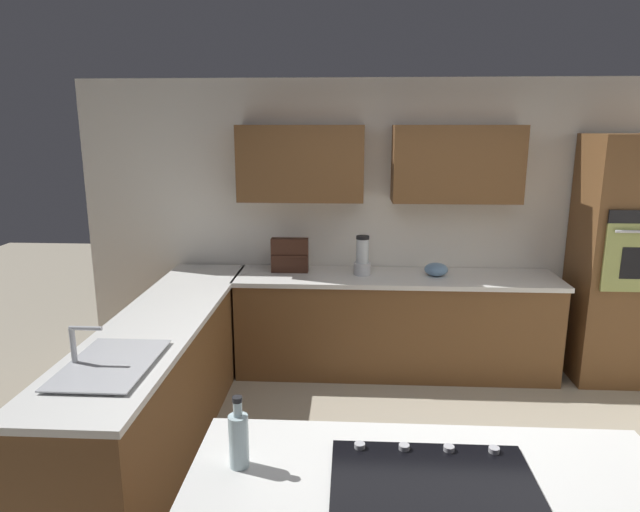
{
  "coord_description": "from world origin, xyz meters",
  "views": [
    {
      "loc": [
        0.51,
        3.05,
        2.2
      ],
      "look_at": [
        0.74,
        -1.19,
        1.2
      ],
      "focal_mm": 31.28,
      "sensor_mm": 36.0,
      "label": 1
    }
  ],
  "objects_px": {
    "spice_rack": "(290,255)",
    "blender": "(362,258)",
    "cooktop": "(434,486)",
    "mixing_bowl": "(436,269)",
    "wall_oven": "(626,261)",
    "sink_unit": "(109,363)",
    "oil_bottle": "(239,439)"
  },
  "relations": [
    {
      "from": "sink_unit",
      "to": "wall_oven",
      "type": "bearing_deg",
      "value": -151.68
    },
    {
      "from": "spice_rack",
      "to": "oil_bottle",
      "type": "height_order",
      "value": "spice_rack"
    },
    {
      "from": "blender",
      "to": "cooktop",
      "type": "bearing_deg",
      "value": 94.06
    },
    {
      "from": "blender",
      "to": "spice_rack",
      "type": "height_order",
      "value": "blender"
    },
    {
      "from": "cooktop",
      "to": "mixing_bowl",
      "type": "distance_m",
      "value": 3.01
    },
    {
      "from": "oil_bottle",
      "to": "sink_unit",
      "type": "bearing_deg",
      "value": -44.04
    },
    {
      "from": "oil_bottle",
      "to": "spice_rack",
      "type": "bearing_deg",
      "value": -87.63
    },
    {
      "from": "cooktop",
      "to": "blender",
      "type": "xyz_separation_m",
      "value": [
        0.21,
        -2.98,
        0.14
      ]
    },
    {
      "from": "wall_oven",
      "to": "oil_bottle",
      "type": "xyz_separation_m",
      "value": [
        2.78,
        2.85,
        -0.05
      ]
    },
    {
      "from": "blender",
      "to": "mixing_bowl",
      "type": "bearing_deg",
      "value": 180.0
    },
    {
      "from": "blender",
      "to": "spice_rack",
      "type": "bearing_deg",
      "value": -4.93
    },
    {
      "from": "spice_rack",
      "to": "oil_bottle",
      "type": "distance_m",
      "value": 2.94
    },
    {
      "from": "wall_oven",
      "to": "sink_unit",
      "type": "xyz_separation_m",
      "value": [
        3.68,
        1.98,
        -0.15
      ]
    },
    {
      "from": "blender",
      "to": "oil_bottle",
      "type": "bearing_deg",
      "value": 79.61
    },
    {
      "from": "sink_unit",
      "to": "mixing_bowl",
      "type": "distance_m",
      "value": 2.89
    },
    {
      "from": "mixing_bowl",
      "to": "oil_bottle",
      "type": "xyz_separation_m",
      "value": [
        1.18,
        2.88,
        0.06
      ]
    },
    {
      "from": "mixing_bowl",
      "to": "oil_bottle",
      "type": "height_order",
      "value": "oil_bottle"
    },
    {
      "from": "cooktop",
      "to": "blender",
      "type": "height_order",
      "value": "blender"
    },
    {
      "from": "mixing_bowl",
      "to": "wall_oven",
      "type": "bearing_deg",
      "value": 179.0
    },
    {
      "from": "cooktop",
      "to": "sink_unit",
      "type": "bearing_deg",
      "value": -30.51
    },
    {
      "from": "blender",
      "to": "wall_oven",
      "type": "bearing_deg",
      "value": 179.29
    },
    {
      "from": "sink_unit",
      "to": "oil_bottle",
      "type": "bearing_deg",
      "value": 135.96
    },
    {
      "from": "blender",
      "to": "mixing_bowl",
      "type": "xyz_separation_m",
      "value": [
        -0.65,
        0.0,
        -0.09
      ]
    },
    {
      "from": "cooktop",
      "to": "oil_bottle",
      "type": "relative_size",
      "value": 2.58
    },
    {
      "from": "oil_bottle",
      "to": "blender",
      "type": "bearing_deg",
      "value": -100.39
    },
    {
      "from": "sink_unit",
      "to": "cooktop",
      "type": "xyz_separation_m",
      "value": [
        -1.64,
        0.97,
        -0.01
      ]
    },
    {
      "from": "wall_oven",
      "to": "spice_rack",
      "type": "relative_size",
      "value": 6.43
    },
    {
      "from": "mixing_bowl",
      "to": "spice_rack",
      "type": "relative_size",
      "value": 0.62
    },
    {
      "from": "sink_unit",
      "to": "oil_bottle",
      "type": "height_order",
      "value": "oil_bottle"
    },
    {
      "from": "wall_oven",
      "to": "cooktop",
      "type": "xyz_separation_m",
      "value": [
        2.04,
        2.95,
        -0.16
      ]
    },
    {
      "from": "cooktop",
      "to": "mixing_bowl",
      "type": "height_order",
      "value": "mixing_bowl"
    },
    {
      "from": "spice_rack",
      "to": "blender",
      "type": "bearing_deg",
      "value": 175.07
    }
  ]
}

